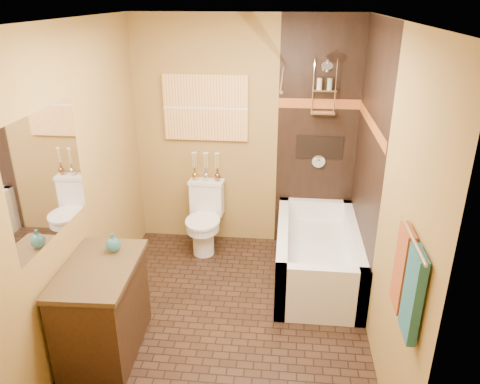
# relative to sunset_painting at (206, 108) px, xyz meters

# --- Properties ---
(floor) EXTENTS (3.00, 3.00, 0.00)m
(floor) POSITION_rel_sunset_painting_xyz_m (0.42, -1.48, -1.55)
(floor) COLOR black
(floor) RESTS_ON ground
(wall_left) EXTENTS (0.02, 3.00, 2.50)m
(wall_left) POSITION_rel_sunset_painting_xyz_m (-0.78, -1.48, -0.30)
(wall_left) COLOR olive
(wall_left) RESTS_ON floor
(wall_right) EXTENTS (0.02, 3.00, 2.50)m
(wall_right) POSITION_rel_sunset_painting_xyz_m (1.62, -1.48, -0.30)
(wall_right) COLOR olive
(wall_right) RESTS_ON floor
(wall_back) EXTENTS (2.40, 0.02, 2.50)m
(wall_back) POSITION_rel_sunset_painting_xyz_m (0.42, 0.02, -0.30)
(wall_back) COLOR olive
(wall_back) RESTS_ON floor
(wall_front) EXTENTS (2.40, 0.02, 2.50)m
(wall_front) POSITION_rel_sunset_painting_xyz_m (0.42, -2.98, -0.30)
(wall_front) COLOR olive
(wall_front) RESTS_ON floor
(ceiling) EXTENTS (3.00, 3.00, 0.00)m
(ceiling) POSITION_rel_sunset_painting_xyz_m (0.42, -1.48, 0.95)
(ceiling) COLOR silver
(ceiling) RESTS_ON wall_back
(alcove_tile_back) EXTENTS (0.85, 0.01, 2.50)m
(alcove_tile_back) POSITION_rel_sunset_painting_xyz_m (1.19, 0.01, -0.30)
(alcove_tile_back) COLOR black
(alcove_tile_back) RESTS_ON wall_back
(alcove_tile_right) EXTENTS (0.01, 1.50, 2.50)m
(alcove_tile_right) POSITION_rel_sunset_painting_xyz_m (1.60, -0.73, -0.30)
(alcove_tile_right) COLOR black
(alcove_tile_right) RESTS_ON wall_right
(mosaic_band_back) EXTENTS (0.85, 0.01, 0.10)m
(mosaic_band_back) POSITION_rel_sunset_painting_xyz_m (1.19, 0.00, 0.07)
(mosaic_band_back) COLOR #9C3C1C
(mosaic_band_back) RESTS_ON alcove_tile_back
(mosaic_band_right) EXTENTS (0.01, 1.50, 0.10)m
(mosaic_band_right) POSITION_rel_sunset_painting_xyz_m (1.59, -0.73, 0.07)
(mosaic_band_right) COLOR #9C3C1C
(mosaic_band_right) RESTS_ON alcove_tile_right
(alcove_niche) EXTENTS (0.50, 0.01, 0.25)m
(alcove_niche) POSITION_rel_sunset_painting_xyz_m (1.22, 0.01, -0.40)
(alcove_niche) COLOR black
(alcove_niche) RESTS_ON alcove_tile_back
(shower_fixtures) EXTENTS (0.24, 0.33, 1.16)m
(shower_fixtures) POSITION_rel_sunset_painting_xyz_m (1.22, -0.10, 0.12)
(shower_fixtures) COLOR silver
(shower_fixtures) RESTS_ON floor
(curtain_rod) EXTENTS (0.03, 1.55, 0.03)m
(curtain_rod) POSITION_rel_sunset_painting_xyz_m (0.82, -0.73, 0.47)
(curtain_rod) COLOR silver
(curtain_rod) RESTS_ON wall_back
(towel_bar) EXTENTS (0.02, 0.55, 0.02)m
(towel_bar) POSITION_rel_sunset_painting_xyz_m (1.57, -2.53, -0.10)
(towel_bar) COLOR silver
(towel_bar) RESTS_ON wall_right
(towel_teal) EXTENTS (0.05, 0.22, 0.52)m
(towel_teal) POSITION_rel_sunset_painting_xyz_m (1.58, -2.66, -0.37)
(towel_teal) COLOR navy
(towel_teal) RESTS_ON towel_bar
(towel_rust) EXTENTS (0.05, 0.22, 0.52)m
(towel_rust) POSITION_rel_sunset_painting_xyz_m (1.58, -2.40, -0.37)
(towel_rust) COLOR #8F3B1A
(towel_rust) RESTS_ON towel_bar
(sunset_painting) EXTENTS (0.90, 0.04, 0.70)m
(sunset_painting) POSITION_rel_sunset_painting_xyz_m (0.00, 0.00, 0.00)
(sunset_painting) COLOR orange
(sunset_painting) RESTS_ON wall_back
(vanity_mirror) EXTENTS (0.01, 1.00, 0.90)m
(vanity_mirror) POSITION_rel_sunset_painting_xyz_m (-0.77, -1.96, -0.05)
(vanity_mirror) COLOR white
(vanity_mirror) RESTS_ON wall_left
(bathtub) EXTENTS (0.80, 1.50, 0.55)m
(bathtub) POSITION_rel_sunset_painting_xyz_m (1.22, -0.73, -1.33)
(bathtub) COLOR white
(bathtub) RESTS_ON floor
(toilet) EXTENTS (0.40, 0.58, 0.76)m
(toilet) POSITION_rel_sunset_painting_xyz_m (-0.00, -0.26, -1.17)
(toilet) COLOR white
(toilet) RESTS_ON floor
(vanity) EXTENTS (0.57, 0.90, 0.78)m
(vanity) POSITION_rel_sunset_painting_xyz_m (-0.51, -1.96, -1.16)
(vanity) COLOR black
(vanity) RESTS_ON floor
(teal_bottle) EXTENTS (0.14, 0.14, 0.19)m
(teal_bottle) POSITION_rel_sunset_painting_xyz_m (-0.46, -1.72, -0.69)
(teal_bottle) COLOR #266D72
(teal_bottle) RESTS_ON vanity
(bud_vases) EXTENTS (0.32, 0.07, 0.31)m
(bud_vases) POSITION_rel_sunset_painting_xyz_m (-0.00, -0.08, -0.62)
(bud_vases) COLOR gold
(bud_vases) RESTS_ON toilet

